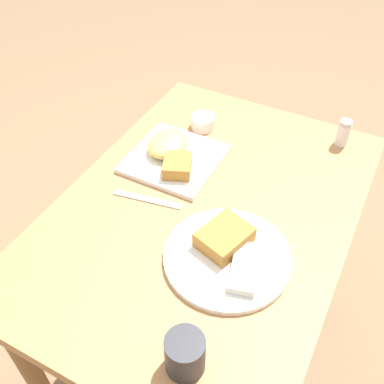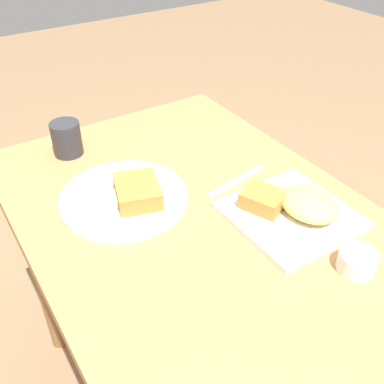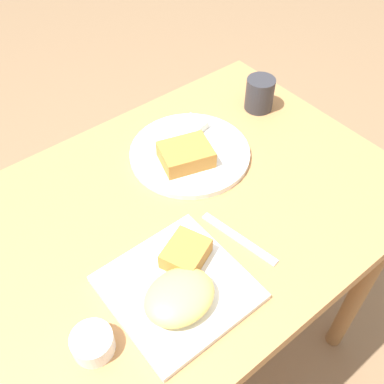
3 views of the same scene
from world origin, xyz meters
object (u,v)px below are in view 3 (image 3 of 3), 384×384
plate_square_near (179,286)px  coffee_mug (260,94)px  butter_knife (239,238)px  sauce_ramekin (93,343)px  plate_oval_far (188,152)px

plate_square_near → coffee_mug: 0.58m
plate_square_near → butter_knife: plate_square_near is taller
coffee_mug → sauce_ramekin: bearing=-156.0°
plate_square_near → plate_oval_far: size_ratio=0.84×
butter_knife → coffee_mug: bearing=-59.3°
plate_oval_far → butter_knife: plate_oval_far is taller
butter_knife → plate_square_near: bearing=87.3°
sauce_ramekin → coffee_mug: bearing=24.0°
plate_oval_far → coffee_mug: bearing=7.2°
sauce_ramekin → plate_oval_far: bearing=33.0°
plate_square_near → plate_oval_far: bearing=49.1°
sauce_ramekin → plate_square_near: bearing=-2.0°
plate_square_near → sauce_ramekin: plate_square_near is taller
butter_knife → plate_oval_far: bearing=-25.7°
plate_square_near → coffee_mug: size_ratio=2.76×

